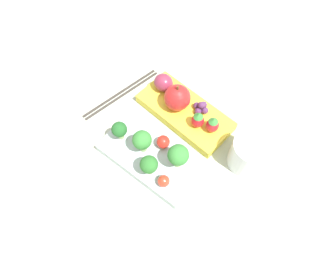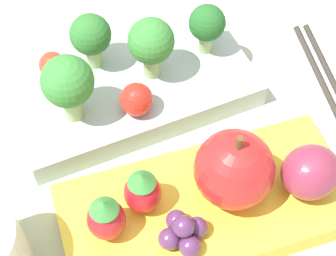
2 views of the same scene
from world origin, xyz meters
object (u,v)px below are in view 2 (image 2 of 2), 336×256
at_px(bento_box_fruit, 209,207).
at_px(plum, 311,172).
at_px(broccoli_floret_3, 91,36).
at_px(strawberry_0, 106,218).
at_px(broccoli_floret_0, 151,43).
at_px(broccoli_floret_2, 68,83).
at_px(cherry_tomato_1, 53,65).
at_px(strawberry_1, 142,191).
at_px(apple, 234,169).
at_px(bento_box_savoury, 132,88).
at_px(cherry_tomato_0, 136,99).
at_px(grape_cluster, 183,232).
at_px(broccoli_floret_1, 207,24).

xyz_separation_m(bento_box_fruit, plum, (0.07, -0.02, 0.03)).
xyz_separation_m(broccoli_floret_3, strawberry_0, (-0.05, -0.15, -0.01)).
height_order(broccoli_floret_0, strawberry_0, broccoli_floret_0).
xyz_separation_m(broccoli_floret_2, strawberry_0, (-0.01, -0.11, -0.02)).
bearing_deg(cherry_tomato_1, strawberry_1, -81.62).
height_order(cherry_tomato_1, strawberry_1, strawberry_1).
height_order(broccoli_floret_0, apple, apple).
bearing_deg(broccoli_floret_3, strawberry_0, -106.48).
height_order(broccoli_floret_3, apple, apple).
distance_m(bento_box_savoury, bento_box_fruit, 0.13).
bearing_deg(bento_box_savoury, broccoli_floret_2, -164.23).
height_order(cherry_tomato_1, plum, plum).
bearing_deg(cherry_tomato_0, apple, -69.90).
height_order(cherry_tomato_1, apple, apple).
xyz_separation_m(bento_box_savoury, strawberry_1, (-0.04, -0.11, 0.03)).
bearing_deg(cherry_tomato_1, grape_cluster, -78.64).
bearing_deg(broccoli_floret_1, bento_box_savoury, -175.60).
height_order(strawberry_0, plum, strawberry_0).
xyz_separation_m(broccoli_floret_1, cherry_tomato_1, (-0.13, 0.03, -0.02)).
distance_m(broccoli_floret_1, plum, 0.16).
bearing_deg(broccoli_floret_3, bento_box_savoury, -53.42).
relative_size(bento_box_savoury, cherry_tomato_0, 7.52).
relative_size(bento_box_savoury, apple, 3.02).
height_order(strawberry_0, strawberry_1, same).
xyz_separation_m(apple, strawberry_1, (-0.06, 0.02, -0.01)).
distance_m(bento_box_savoury, strawberry_1, 0.12).
distance_m(broccoli_floret_1, cherry_tomato_0, 0.09).
xyz_separation_m(broccoli_floret_0, cherry_tomato_0, (-0.03, -0.03, -0.02)).
bearing_deg(bento_box_fruit, grape_cluster, -149.02).
bearing_deg(broccoli_floret_2, apple, -53.51).
relative_size(cherry_tomato_0, apple, 0.40).
bearing_deg(cherry_tomato_0, bento_box_savoury, 76.14).
bearing_deg(broccoli_floret_0, apple, -86.17).
bearing_deg(bento_box_fruit, broccoli_floret_0, 85.98).
bearing_deg(cherry_tomato_0, bento_box_fruit, -79.84).
bearing_deg(grape_cluster, broccoli_floret_1, 58.72).
distance_m(bento_box_savoury, broccoli_floret_2, 0.08).
relative_size(apple, grape_cluster, 1.85).
height_order(bento_box_savoury, broccoli_floret_2, broccoli_floret_2).
relative_size(broccoli_floret_0, broccoli_floret_2, 0.93).
bearing_deg(apple, cherry_tomato_0, 110.10).
height_order(broccoli_floret_0, cherry_tomato_0, broccoli_floret_0).
distance_m(bento_box_fruit, apple, 0.04).
height_order(broccoli_floret_3, grape_cluster, broccoli_floret_3).
relative_size(strawberry_1, plum, 0.94).
distance_m(bento_box_savoury, broccoli_floret_0, 0.05).
distance_m(bento_box_savoury, broccoli_floret_3, 0.06).
bearing_deg(plum, cherry_tomato_0, 126.97).
height_order(bento_box_fruit, strawberry_0, strawberry_0).
bearing_deg(plum, broccoli_floret_3, 119.78).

